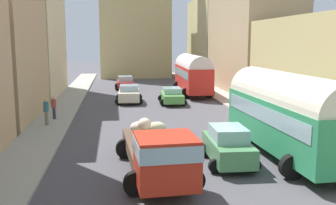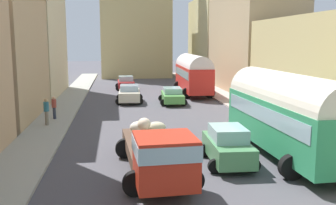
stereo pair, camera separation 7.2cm
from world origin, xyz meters
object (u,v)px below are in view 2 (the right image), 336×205
at_px(parked_bus_2, 193,72).
at_px(pedestrian_1, 46,110).
at_px(parked_bus_1, 287,112).
at_px(car_1, 126,83).
at_px(car_0, 129,94).
at_px(pedestrian_2, 54,107).
at_px(car_2, 228,146).
at_px(cargo_truck_0, 157,151).
at_px(car_3, 172,96).

height_order(parked_bus_2, pedestrian_1, parked_bus_2).
distance_m(parked_bus_1, car_1, 27.33).
bearing_deg(car_0, pedestrian_2, -126.50).
distance_m(car_2, pedestrian_2, 13.93).
distance_m(cargo_truck_0, car_0, 19.33).
bearing_deg(car_3, car_1, 109.54).
xyz_separation_m(car_1, pedestrian_1, (-5.44, -18.55, 0.32)).
bearing_deg(car_0, parked_bus_2, 35.49).
relative_size(cargo_truck_0, car_0, 1.90).
bearing_deg(pedestrian_2, parked_bus_2, 44.93).
bearing_deg(parked_bus_2, car_1, 145.42).
bearing_deg(car_3, pedestrian_2, -145.93).
height_order(parked_bus_2, car_0, parked_bus_2).
xyz_separation_m(parked_bus_2, pedestrian_1, (-12.14, -13.93, -1.14)).
distance_m(car_1, car_2, 27.45).
bearing_deg(car_2, car_1, 97.87).
bearing_deg(car_3, pedestrian_1, -138.65).
bearing_deg(car_0, car_2, -78.31).
distance_m(pedestrian_1, pedestrian_2, 1.99).
relative_size(car_2, pedestrian_2, 2.24).
xyz_separation_m(car_0, pedestrian_1, (-5.50, -9.19, 0.29)).
bearing_deg(parked_bus_1, parked_bus_2, 90.22).
distance_m(car_2, pedestrian_1, 12.61).
height_order(car_2, pedestrian_1, pedestrian_1).
height_order(parked_bus_1, car_1, parked_bus_1).
distance_m(parked_bus_1, car_3, 16.30).
distance_m(cargo_truck_0, pedestrian_2, 13.41).
relative_size(car_2, car_3, 0.89).
bearing_deg(car_2, parked_bus_1, 13.83).
bearing_deg(pedestrian_1, car_2, -43.22).
relative_size(car_1, car_3, 0.87).
height_order(pedestrian_1, pedestrian_2, pedestrian_1).
xyz_separation_m(car_1, car_3, (3.72, -10.49, -0.04)).
xyz_separation_m(cargo_truck_0, car_2, (3.27, 1.50, -0.31)).
bearing_deg(car_3, parked_bus_2, 63.04).
relative_size(parked_bus_2, car_2, 2.61).
relative_size(car_2, pedestrian_1, 2.03).
relative_size(parked_bus_1, parked_bus_2, 0.96).
relative_size(parked_bus_2, car_0, 2.44).
distance_m(car_0, car_1, 9.36).
xyz_separation_m(cargo_truck_0, car_1, (-0.49, 28.68, -0.39)).
height_order(parked_bus_2, car_2, parked_bus_2).
xyz_separation_m(parked_bus_2, pedestrian_2, (-11.98, -11.95, -1.25)).
distance_m(parked_bus_2, cargo_truck_0, 24.87).
relative_size(cargo_truck_0, pedestrian_2, 4.58).
height_order(car_2, car_3, car_2).
bearing_deg(car_0, car_1, 90.41).
height_order(car_1, car_3, car_1).
height_order(car_2, pedestrian_2, same).
height_order(cargo_truck_0, car_3, cargo_truck_0).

